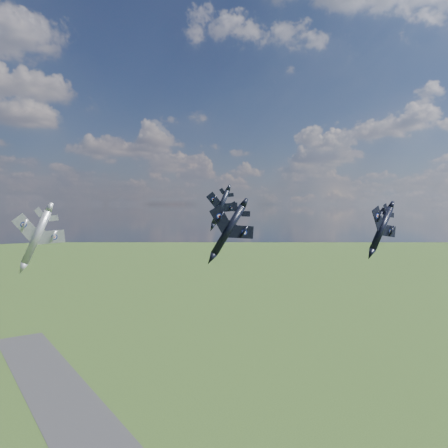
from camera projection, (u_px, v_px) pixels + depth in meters
jet_lead_navy at (228, 230)px, 86.53m from camera, size 15.34×18.00×8.47m
jet_right_navy at (381, 229)px, 90.00m from camera, size 10.56×14.61×8.32m
jet_high_navy at (221, 207)px, 114.08m from camera, size 14.27×16.04×6.25m
jet_left_silver at (36, 237)px, 75.44m from camera, size 13.72×15.94×6.46m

